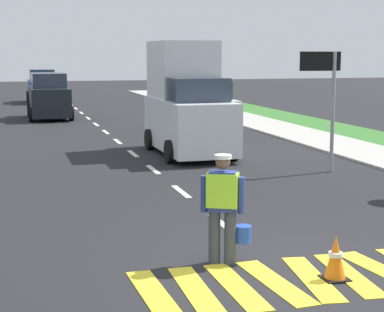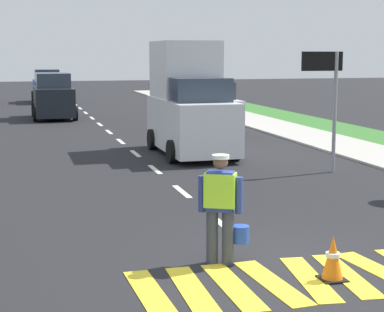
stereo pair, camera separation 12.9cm
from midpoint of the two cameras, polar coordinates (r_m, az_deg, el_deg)
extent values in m
plane|color=black|center=(29.94, -8.57, 2.79)|extent=(96.00, 96.00, 0.00)
cube|color=#B2ADA3|center=(21.73, 14.53, 0.32)|extent=(2.40, 72.00, 0.14)
cube|color=yellow|center=(8.82, -3.75, -11.94)|extent=(0.43, 1.91, 0.01)
cube|color=yellow|center=(8.94, -0.09, -11.62)|extent=(0.40, 1.91, 0.01)
cube|color=yellow|center=(9.10, 3.44, -11.25)|extent=(0.37, 1.90, 0.01)
cube|color=yellow|center=(9.30, 6.83, -10.87)|extent=(0.50, 1.92, 0.01)
cube|color=yellow|center=(9.52, 10.07, -10.46)|extent=(0.61, 1.93, 0.01)
cube|color=yellow|center=(9.77, 13.13, -10.05)|extent=(0.55, 1.93, 0.01)
cube|color=yellow|center=(10.05, 16.03, -9.63)|extent=(0.57, 1.93, 0.01)
cube|color=silver|center=(12.25, 2.35, -5.94)|extent=(0.14, 1.40, 0.01)
cube|color=silver|center=(15.05, -1.20, -3.12)|extent=(0.14, 1.40, 0.01)
cube|color=silver|center=(17.91, -3.61, -1.19)|extent=(0.14, 1.40, 0.01)
cube|color=silver|center=(20.82, -5.34, 0.21)|extent=(0.14, 1.40, 0.01)
cube|color=silver|center=(23.75, -6.66, 1.26)|extent=(0.14, 1.40, 0.01)
cube|color=silver|center=(26.69, -7.68, 2.08)|extent=(0.14, 1.40, 0.01)
cube|color=silver|center=(29.65, -8.50, 2.74)|extent=(0.14, 1.40, 0.01)
cube|color=silver|center=(32.61, -9.17, 3.28)|extent=(0.14, 1.40, 0.01)
cube|color=silver|center=(35.58, -9.74, 3.73)|extent=(0.14, 1.40, 0.01)
cube|color=silver|center=(38.55, -10.21, 4.11)|extent=(0.14, 1.40, 0.01)
cube|color=silver|center=(41.53, -10.62, 4.43)|extent=(0.14, 1.40, 0.01)
cube|color=silver|center=(44.51, -10.97, 4.71)|extent=(0.14, 1.40, 0.01)
cube|color=silver|center=(47.50, -11.28, 4.96)|extent=(0.14, 1.40, 0.01)
cube|color=silver|center=(50.48, -11.55, 5.17)|extent=(0.14, 1.40, 0.01)
cube|color=silver|center=(53.47, -11.79, 5.37)|extent=(0.14, 1.40, 0.01)
cube|color=silver|center=(56.46, -12.01, 5.54)|extent=(0.14, 1.40, 0.01)
cylinder|color=#383D4C|center=(9.92, 1.60, -7.07)|extent=(0.18, 0.18, 0.82)
cylinder|color=#383D4C|center=(9.89, 2.98, -7.14)|extent=(0.18, 0.18, 0.82)
cube|color=navy|center=(9.73, 2.31, -3.09)|extent=(0.47, 0.40, 0.60)
cube|color=#A5EA33|center=(9.73, 2.31, -2.97)|extent=(0.54, 0.46, 0.51)
cylinder|color=navy|center=(9.79, 0.69, -3.31)|extent=(0.11, 0.11, 0.55)
cylinder|color=navy|center=(9.70, 3.95, -3.44)|extent=(0.11, 0.11, 0.55)
sphere|color=brown|center=(9.65, 2.33, -0.53)|extent=(0.22, 0.22, 0.22)
cylinder|color=silver|center=(9.64, 2.33, -0.06)|extent=(0.26, 0.26, 0.06)
cylinder|color=#2347B7|center=(9.95, 4.10, -6.81)|extent=(0.26, 0.26, 0.26)
cylinder|color=gray|center=(17.74, 11.99, 3.73)|extent=(0.10, 0.10, 3.20)
cube|color=white|center=(17.52, 10.91, 8.13)|extent=(1.10, 0.05, 0.44)
cube|color=black|center=(17.50, 10.93, 8.13)|extent=(1.16, 0.04, 0.50)
cube|color=black|center=(9.54, 11.96, -10.42)|extent=(0.36, 0.36, 0.03)
cone|color=orange|center=(9.44, 12.03, -8.57)|extent=(0.30, 0.30, 0.62)
cylinder|color=white|center=(9.43, 12.03, -8.39)|extent=(0.20, 0.20, 0.06)
cube|color=silver|center=(20.44, -0.44, 2.79)|extent=(1.90, 4.60, 1.56)
cube|color=#2D3847|center=(19.58, 0.19, 5.83)|extent=(1.67, 1.61, 0.70)
cube|color=silver|center=(21.11, -1.02, 7.55)|extent=(1.81, 2.53, 1.80)
cylinder|color=black|center=(21.67, -3.91, 1.46)|extent=(0.22, 0.68, 0.68)
cylinder|color=black|center=(22.14, 1.02, 1.64)|extent=(0.22, 0.68, 0.68)
cylinder|color=black|center=(18.91, -2.13, 0.39)|extent=(0.22, 0.68, 0.68)
cylinder|color=black|center=(19.45, 3.43, 0.62)|extent=(0.22, 0.68, 0.68)
cube|color=black|center=(32.67, -12.45, 4.68)|extent=(1.80, 4.04, 1.34)
cube|color=#2D3847|center=(32.71, -12.52, 6.47)|extent=(1.58, 2.22, 0.70)
cylinder|color=black|center=(31.53, -10.61, 3.66)|extent=(0.22, 0.68, 0.68)
cylinder|color=black|center=(31.42, -13.96, 3.54)|extent=(0.22, 0.68, 0.68)
cylinder|color=black|center=(34.02, -11.00, 4.03)|extent=(0.22, 0.68, 0.68)
cylinder|color=black|center=(33.92, -14.10, 3.91)|extent=(0.22, 0.68, 0.68)
cube|color=silver|center=(27.32, 1.12, 3.88)|extent=(1.68, 4.07, 1.13)
cube|color=#2D3847|center=(27.16, 1.19, 5.79)|extent=(1.48, 2.24, 0.70)
cylinder|color=black|center=(28.34, -1.29, 3.24)|extent=(0.22, 0.68, 0.68)
cylinder|color=black|center=(28.81, 2.03, 3.33)|extent=(0.22, 0.68, 0.68)
cylinder|color=black|center=(25.91, 0.10, 2.71)|extent=(0.22, 0.68, 0.68)
cylinder|color=black|center=(26.43, 3.70, 2.81)|extent=(0.22, 0.68, 0.68)
cube|color=#1E4799|center=(43.81, -13.01, 5.64)|extent=(1.71, 4.10, 1.26)
cube|color=#2D3847|center=(43.87, -13.06, 6.92)|extent=(1.51, 2.26, 0.70)
cylinder|color=black|center=(42.62, -11.72, 4.96)|extent=(0.22, 0.68, 0.68)
cylinder|color=black|center=(42.53, -14.08, 4.87)|extent=(0.22, 0.68, 0.68)
cylinder|color=black|center=(45.15, -11.95, 5.17)|extent=(0.22, 0.68, 0.68)
cylinder|color=black|center=(45.07, -14.19, 5.08)|extent=(0.22, 0.68, 0.68)
camera|label=1|loc=(0.06, -90.28, -0.04)|focal=61.11mm
camera|label=2|loc=(0.06, 89.72, 0.04)|focal=61.11mm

